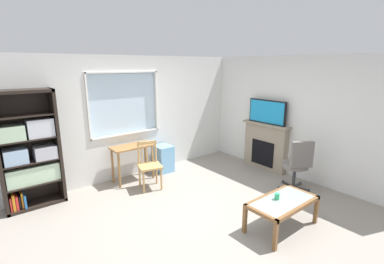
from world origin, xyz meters
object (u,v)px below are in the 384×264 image
object	(u,v)px
sippy_cup	(277,196)
plastic_drawer_unit	(163,158)
coffee_table	(282,204)
fireplace	(265,146)
tv	(267,112)
office_chair	(298,163)
wooden_chair	(149,165)
bookshelf	(29,153)
desk_under_window	(132,152)

from	to	relation	value
sippy_cup	plastic_drawer_unit	bearing A→B (deg)	91.74
plastic_drawer_unit	coffee_table	distance (m)	2.95
fireplace	tv	xyz separation A→B (m)	(-0.02, 0.00, 0.78)
tv	plastic_drawer_unit	bearing A→B (deg)	145.36
office_chair	coffee_table	distance (m)	1.40
wooden_chair	sippy_cup	xyz separation A→B (m)	(0.76, -2.31, 0.02)
tv	coffee_table	size ratio (longest dim) A/B	0.87
tv	coffee_table	distance (m)	2.59
wooden_chair	office_chair	size ratio (longest dim) A/B	0.90
bookshelf	coffee_table	world-z (taller)	bookshelf
wooden_chair	tv	xyz separation A→B (m)	(2.56, -0.74, 0.85)
fireplace	tv	size ratio (longest dim) A/B	1.24
plastic_drawer_unit	bookshelf	bearing A→B (deg)	178.67
office_chair	wooden_chair	bearing A→B (deg)	138.56
bookshelf	tv	bearing A→B (deg)	-17.12
tv	sippy_cup	bearing A→B (deg)	-138.89
plastic_drawer_unit	tv	world-z (taller)	tv
wooden_chair	sippy_cup	distance (m)	2.43
desk_under_window	bookshelf	bearing A→B (deg)	176.50
bookshelf	wooden_chair	world-z (taller)	bookshelf
desk_under_window	coffee_table	world-z (taller)	desk_under_window
wooden_chair	coffee_table	distance (m)	2.52
bookshelf	desk_under_window	bearing A→B (deg)	-3.50
desk_under_window	tv	size ratio (longest dim) A/B	0.91
plastic_drawer_unit	desk_under_window	bearing A→B (deg)	-176.24
tv	office_chair	bearing A→B (deg)	-113.76
office_chair	sippy_cup	world-z (taller)	office_chair
office_chair	sippy_cup	xyz separation A→B (m)	(-1.32, -0.47, -0.07)
plastic_drawer_unit	office_chair	size ratio (longest dim) A/B	0.59
plastic_drawer_unit	sippy_cup	distance (m)	2.88
plastic_drawer_unit	tv	xyz separation A→B (m)	(1.89, -1.30, 1.02)
sippy_cup	fireplace	bearing A→B (deg)	40.83
fireplace	sippy_cup	size ratio (longest dim) A/B	12.81
bookshelf	desk_under_window	size ratio (longest dim) A/B	2.31
plastic_drawer_unit	tv	distance (m)	2.51
tv	coffee_table	xyz separation A→B (m)	(-1.76, -1.64, -0.94)
coffee_table	fireplace	bearing A→B (deg)	42.73
bookshelf	fireplace	distance (m)	4.66
plastic_drawer_unit	tv	size ratio (longest dim) A/B	0.63
sippy_cup	office_chair	bearing A→B (deg)	19.80
desk_under_window	coffee_table	distance (m)	3.04
desk_under_window	office_chair	size ratio (longest dim) A/B	0.84
office_chair	coffee_table	xyz separation A→B (m)	(-1.28, -0.55, -0.18)
wooden_chair	plastic_drawer_unit	bearing A→B (deg)	39.92
office_chair	bookshelf	bearing A→B (deg)	148.03
sippy_cup	tv	bearing A→B (deg)	41.11
sippy_cup	wooden_chair	bearing A→B (deg)	108.27
desk_under_window	wooden_chair	bearing A→B (deg)	-80.60
plastic_drawer_unit	fireplace	xyz separation A→B (m)	(1.91, -1.30, 0.24)
desk_under_window	wooden_chair	size ratio (longest dim) A/B	0.94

